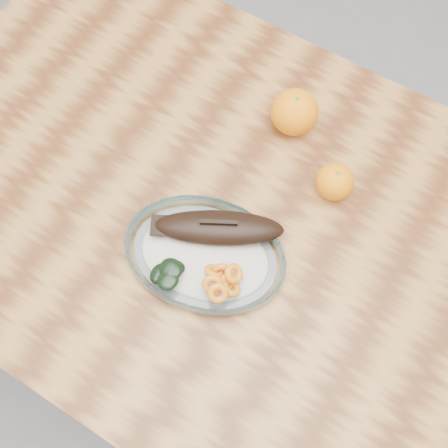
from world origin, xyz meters
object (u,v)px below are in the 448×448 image
at_px(dining_table, 216,229).
at_px(orange_right, 335,182).
at_px(orange_left, 294,112).
at_px(plated_meal, 205,253).

xyz_separation_m(dining_table, orange_right, (0.16, 0.13, 0.13)).
bearing_deg(orange_right, orange_left, 146.68).
height_order(plated_meal, orange_left, orange_left).
relative_size(plated_meal, orange_left, 6.87).
height_order(plated_meal, orange_right, plated_meal).
distance_m(orange_left, orange_right, 0.15).
bearing_deg(orange_right, dining_table, -139.41).
bearing_deg(dining_table, plated_meal, -68.02).
distance_m(plated_meal, orange_left, 0.30).
distance_m(dining_table, orange_right, 0.24).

